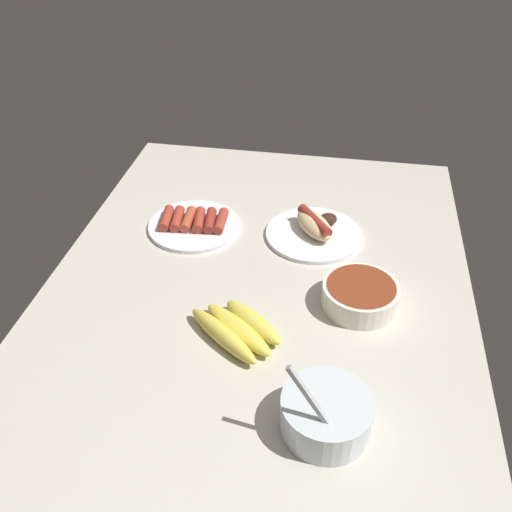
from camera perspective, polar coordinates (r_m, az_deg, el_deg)
name	(u,v)px	position (r cm, az deg, el deg)	size (l,w,h in cm)	color
ground_plane	(259,287)	(121.98, 0.26, -3.13)	(120.00, 90.00, 3.00)	beige
plate_hotdog_assembled	(315,229)	(134.25, 5.95, 2.70)	(22.89, 22.89, 5.61)	white
banana_bunch	(237,329)	(107.79, -1.92, -7.42)	(18.13, 20.37, 3.93)	#E5D14C
plate_sausages	(194,223)	(137.61, -6.31, 3.31)	(22.17, 22.17, 3.43)	white
bowl_chili	(360,294)	(115.47, 10.51, -3.84)	(15.45, 15.45, 5.12)	white
bowl_coleslaw	(326,413)	(93.50, 7.13, -15.50)	(14.86, 14.86, 16.14)	silver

